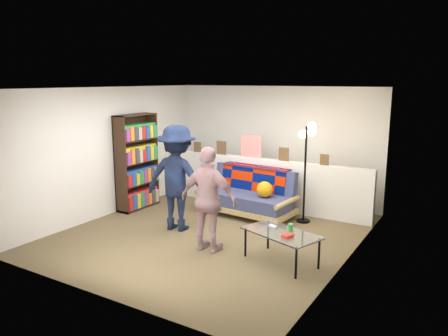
{
  "coord_description": "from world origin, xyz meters",
  "views": [
    {
      "loc": [
        3.78,
        -5.84,
        2.54
      ],
      "look_at": [
        0.0,
        0.4,
        1.05
      ],
      "focal_mm": 35.0,
      "sensor_mm": 36.0,
      "label": 1
    }
  ],
  "objects_px": {
    "floor_lamp": "(307,152)",
    "person_left": "(177,178)",
    "person_right": "(209,200)",
    "coffee_table": "(282,234)",
    "futon_sofa": "(248,195)",
    "bookshelf": "(137,165)"
  },
  "relations": [
    {
      "from": "bookshelf",
      "to": "person_right",
      "type": "distance_m",
      "value": 2.7
    },
    {
      "from": "coffee_table",
      "to": "person_right",
      "type": "bearing_deg",
      "value": -172.24
    },
    {
      "from": "floor_lamp",
      "to": "person_left",
      "type": "height_order",
      "value": "floor_lamp"
    },
    {
      "from": "floor_lamp",
      "to": "person_left",
      "type": "xyz_separation_m",
      "value": [
        -1.73,
        -1.5,
        -0.38
      ]
    },
    {
      "from": "bookshelf",
      "to": "floor_lamp",
      "type": "relative_size",
      "value": 1.04
    },
    {
      "from": "coffee_table",
      "to": "floor_lamp",
      "type": "relative_size",
      "value": 0.67
    },
    {
      "from": "bookshelf",
      "to": "floor_lamp",
      "type": "height_order",
      "value": "bookshelf"
    },
    {
      "from": "bookshelf",
      "to": "futon_sofa",
      "type": "bearing_deg",
      "value": 19.67
    },
    {
      "from": "floor_lamp",
      "to": "bookshelf",
      "type": "bearing_deg",
      "value": -164.31
    },
    {
      "from": "futon_sofa",
      "to": "coffee_table",
      "type": "relative_size",
      "value": 1.59
    },
    {
      "from": "person_left",
      "to": "person_right",
      "type": "xyz_separation_m",
      "value": [
        0.99,
        -0.54,
        -0.11
      ]
    },
    {
      "from": "bookshelf",
      "to": "person_right",
      "type": "relative_size",
      "value": 1.18
    },
    {
      "from": "bookshelf",
      "to": "person_right",
      "type": "height_order",
      "value": "bookshelf"
    },
    {
      "from": "futon_sofa",
      "to": "floor_lamp",
      "type": "bearing_deg",
      "value": 7.58
    },
    {
      "from": "coffee_table",
      "to": "person_right",
      "type": "xyz_separation_m",
      "value": [
        -1.11,
        -0.15,
        0.37
      ]
    },
    {
      "from": "coffee_table",
      "to": "person_left",
      "type": "height_order",
      "value": "person_left"
    },
    {
      "from": "floor_lamp",
      "to": "person_left",
      "type": "relative_size",
      "value": 1.0
    },
    {
      "from": "futon_sofa",
      "to": "bookshelf",
      "type": "xyz_separation_m",
      "value": [
        -2.1,
        -0.75,
        0.5
      ]
    },
    {
      "from": "bookshelf",
      "to": "person_right",
      "type": "bearing_deg",
      "value": -25.06
    },
    {
      "from": "futon_sofa",
      "to": "coffee_table",
      "type": "xyz_separation_m",
      "value": [
        1.46,
        -1.74,
        0.05
      ]
    },
    {
      "from": "coffee_table",
      "to": "person_right",
      "type": "relative_size",
      "value": 0.76
    },
    {
      "from": "bookshelf",
      "to": "coffee_table",
      "type": "height_order",
      "value": "bookshelf"
    }
  ]
}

